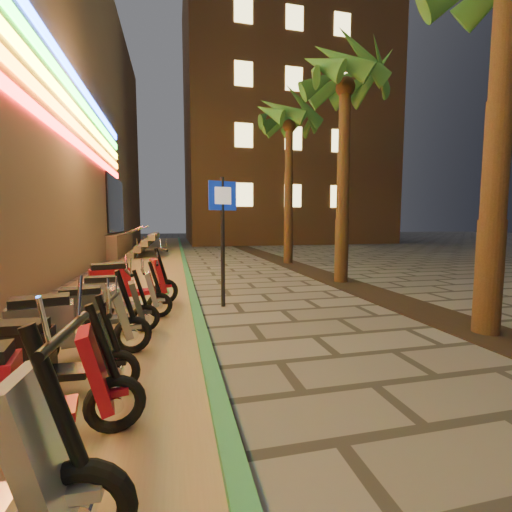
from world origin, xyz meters
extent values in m
plane|color=#474442|center=(0.00, 0.00, 0.00)|extent=(120.00, 120.00, 0.00)
cube|color=#8C7251|center=(-2.60, 10.00, 0.01)|extent=(3.40, 60.00, 0.01)
cube|color=#2A7144|center=(-0.90, 10.00, 0.05)|extent=(0.18, 60.00, 0.10)
cube|color=black|center=(3.60, 5.00, 0.01)|extent=(1.20, 40.00, 0.02)
cube|color=black|center=(-4.45, 18.00, 2.80)|extent=(0.08, 5.00, 3.00)
cube|color=gray|center=(-6.50, 18.00, 0.60)|extent=(5.00, 6.00, 1.20)
cube|color=#FF1414|center=(-4.45, 6.00, 4.50)|extent=(0.06, 26.00, 0.28)
cube|color=orange|center=(-4.45, 6.00, 5.05)|extent=(0.06, 26.00, 0.28)
cube|color=yellow|center=(-4.45, 6.00, 5.60)|extent=(0.06, 26.00, 0.28)
cube|color=#19E526|center=(-4.45, 6.00, 6.15)|extent=(0.06, 26.00, 0.28)
cube|color=gray|center=(-3.50, 18.00, 0.15)|extent=(0.35, 5.00, 0.30)
cube|color=gray|center=(-3.15, 18.00, 0.45)|extent=(0.35, 5.00, 0.30)
cube|color=gray|center=(-2.80, 18.00, 0.75)|extent=(0.35, 5.00, 0.30)
cube|color=gray|center=(-2.45, 18.00, 1.05)|extent=(0.35, 5.00, 0.30)
cylinder|color=silver|center=(-3.90, 16.00, 1.25)|extent=(2.09, 0.06, 0.81)
cylinder|color=silver|center=(-3.90, 20.00, 1.25)|extent=(2.09, 0.06, 0.81)
cube|color=brown|center=(9.00, 32.00, 12.50)|extent=(18.00, 16.00, 25.00)
cube|color=#FFE98C|center=(4.00, 23.97, 4.00)|extent=(1.40, 0.06, 1.80)
cube|color=#FFE98C|center=(8.00, 23.97, 4.00)|extent=(1.40, 0.06, 1.80)
cube|color=#FFE98C|center=(12.00, 23.97, 4.00)|extent=(1.40, 0.06, 1.80)
cube|color=#FFE98C|center=(4.00, 23.97, 8.50)|extent=(1.40, 0.06, 1.80)
cube|color=#FFE98C|center=(8.00, 23.97, 8.50)|extent=(1.40, 0.06, 1.80)
cube|color=#FFE98C|center=(12.00, 23.97, 8.50)|extent=(1.40, 0.06, 1.80)
cube|color=#FFE98C|center=(4.00, 23.97, 13.00)|extent=(1.40, 0.06, 1.80)
cube|color=#FFE98C|center=(8.00, 23.97, 13.00)|extent=(1.40, 0.06, 1.80)
cube|color=#FFE98C|center=(12.00, 23.97, 13.00)|extent=(1.40, 0.06, 1.80)
cube|color=#FFE98C|center=(4.00, 23.97, 17.50)|extent=(1.40, 0.06, 1.80)
cube|color=#FFE98C|center=(8.00, 23.97, 17.50)|extent=(1.40, 0.06, 1.80)
cube|color=#FFE98C|center=(12.00, 23.97, 17.50)|extent=(1.40, 0.06, 1.80)
cylinder|color=#472D19|center=(3.60, 2.00, 2.73)|extent=(0.40, 0.40, 5.45)
cylinder|color=#472D19|center=(3.60, 7.00, 2.85)|extent=(0.40, 0.40, 5.70)
sphere|color=#472D19|center=(3.60, 7.00, 5.70)|extent=(0.56, 0.56, 0.56)
cone|color=#264A17|center=(4.49, 7.00, 6.15)|extent=(0.60, 1.93, 1.52)
cone|color=#264A17|center=(4.28, 7.57, 6.15)|extent=(1.70, 1.86, 1.52)
cone|color=#264A17|center=(3.75, 7.87, 6.15)|extent=(2.00, 0.93, 1.52)
cone|color=#264A17|center=(3.16, 7.77, 6.15)|extent=(1.97, 1.48, 1.52)
cone|color=#264A17|center=(2.77, 7.30, 6.15)|extent=(1.22, 2.02, 1.52)
cone|color=#264A17|center=(2.77, 6.70, 6.15)|extent=(1.22, 2.02, 1.52)
cone|color=#264A17|center=(3.16, 6.23, 6.15)|extent=(1.97, 1.48, 1.52)
cone|color=#264A17|center=(3.75, 6.13, 6.15)|extent=(2.00, 0.93, 1.52)
cone|color=#264A17|center=(4.28, 6.43, 6.15)|extent=(1.70, 1.86, 1.52)
cylinder|color=#472D19|center=(3.60, 12.00, 2.98)|extent=(0.40, 0.40, 5.95)
sphere|color=#472D19|center=(3.60, 12.00, 5.95)|extent=(0.56, 0.56, 0.56)
cone|color=#264A17|center=(4.49, 12.00, 6.40)|extent=(0.60, 1.93, 1.52)
cone|color=#264A17|center=(4.28, 12.57, 6.40)|extent=(1.70, 1.86, 1.52)
cone|color=#264A17|center=(3.75, 12.87, 6.40)|extent=(2.00, 0.93, 1.52)
cone|color=#264A17|center=(3.16, 12.77, 6.40)|extent=(1.97, 1.48, 1.52)
cone|color=#264A17|center=(2.77, 12.30, 6.40)|extent=(1.22, 2.02, 1.52)
cone|color=#264A17|center=(2.77, 11.70, 6.40)|extent=(1.22, 2.02, 1.52)
cone|color=#264A17|center=(3.16, 11.23, 6.40)|extent=(1.97, 1.48, 1.52)
cone|color=#264A17|center=(3.75, 11.13, 6.40)|extent=(2.00, 0.93, 1.52)
cone|color=#264A17|center=(4.28, 11.43, 6.40)|extent=(1.70, 1.86, 1.52)
cylinder|color=black|center=(-0.30, 4.79, 1.37)|extent=(0.09, 0.09, 2.74)
cube|color=#0D27AA|center=(-0.30, 4.77, 2.36)|extent=(0.60, 0.16, 0.60)
cube|color=white|center=(-0.29, 4.75, 2.36)|extent=(0.35, 0.09, 0.35)
torus|color=black|center=(-1.79, -0.61, 0.29)|extent=(0.58, 0.13, 0.58)
cylinder|color=silver|center=(-1.79, -0.61, 0.29)|extent=(0.16, 0.12, 0.16)
cube|color=silver|center=(-1.94, -0.60, 0.67)|extent=(0.31, 0.46, 0.78)
cylinder|color=black|center=(-1.86, -0.61, 0.89)|extent=(0.31, 0.09, 0.83)
cylinder|color=black|center=(-1.81, -0.61, 1.25)|extent=(0.07, 0.65, 0.05)
cube|color=silver|center=(-1.79, -0.61, 0.42)|extent=(0.25, 0.16, 0.07)
torus|color=black|center=(-1.80, 0.56, 0.25)|extent=(0.52, 0.19, 0.51)
cylinder|color=silver|center=(-1.80, 0.56, 0.25)|extent=(0.15, 0.12, 0.14)
cube|color=maroon|center=(-2.35, 0.46, 0.29)|extent=(0.59, 0.42, 0.08)
cube|color=maroon|center=(-1.94, 0.53, 0.58)|extent=(0.33, 0.43, 0.69)
cylinder|color=black|center=(-1.87, 0.55, 0.78)|extent=(0.27, 0.11, 0.72)
cylinder|color=black|center=(-1.82, 0.55, 1.09)|extent=(0.14, 0.56, 0.04)
cube|color=maroon|center=(-1.80, 0.56, 0.37)|extent=(0.24, 0.17, 0.06)
torus|color=black|center=(-2.91, 1.33, 0.24)|extent=(0.48, 0.11, 0.47)
cylinder|color=silver|center=(-2.91, 1.33, 0.24)|extent=(0.13, 0.10, 0.13)
torus|color=black|center=(-1.90, 1.28, 0.24)|extent=(0.48, 0.11, 0.47)
cylinder|color=silver|center=(-1.90, 1.28, 0.24)|extent=(0.13, 0.10, 0.13)
cube|color=black|center=(-2.42, 1.31, 0.27)|extent=(0.51, 0.33, 0.07)
cube|color=black|center=(-2.84, 1.32, 0.50)|extent=(0.65, 0.37, 0.45)
cube|color=black|center=(-2.84, 1.32, 0.76)|extent=(0.57, 0.32, 0.11)
cube|color=black|center=(-2.03, 1.29, 0.54)|extent=(0.26, 0.37, 0.64)
cylinder|color=black|center=(-1.96, 1.29, 0.73)|extent=(0.25, 0.07, 0.67)
cylinder|color=black|center=(-1.92, 1.28, 1.02)|extent=(0.06, 0.53, 0.04)
cube|color=black|center=(-1.90, 1.28, 0.34)|extent=(0.20, 0.14, 0.05)
torus|color=black|center=(-2.96, 2.12, 0.26)|extent=(0.53, 0.23, 0.52)
cylinder|color=silver|center=(-2.96, 2.12, 0.26)|extent=(0.16, 0.13, 0.14)
torus|color=black|center=(-1.87, 2.41, 0.26)|extent=(0.53, 0.23, 0.52)
cylinder|color=silver|center=(-1.87, 2.41, 0.26)|extent=(0.16, 0.13, 0.14)
cube|color=gray|center=(-2.43, 2.26, 0.30)|extent=(0.62, 0.47, 0.08)
cube|color=gray|center=(-2.88, 2.14, 0.55)|extent=(0.78, 0.55, 0.50)
cube|color=black|center=(-2.88, 2.14, 0.84)|extent=(0.68, 0.47, 0.12)
cube|color=gray|center=(-2.01, 2.37, 0.60)|extent=(0.36, 0.46, 0.70)
cylinder|color=black|center=(-1.94, 2.39, 0.80)|extent=(0.28, 0.14, 0.74)
cylinder|color=black|center=(-1.89, 2.40, 1.12)|extent=(0.19, 0.57, 0.04)
cube|color=gray|center=(-1.87, 2.41, 0.38)|extent=(0.25, 0.19, 0.06)
torus|color=black|center=(-2.77, 3.19, 0.23)|extent=(0.47, 0.16, 0.47)
cylinder|color=silver|center=(-2.77, 3.19, 0.23)|extent=(0.14, 0.11, 0.13)
torus|color=black|center=(-1.78, 3.35, 0.23)|extent=(0.47, 0.16, 0.47)
cylinder|color=silver|center=(-1.78, 3.35, 0.23)|extent=(0.14, 0.11, 0.13)
cube|color=#2A2D30|center=(-2.29, 3.27, 0.27)|extent=(0.53, 0.38, 0.07)
cube|color=#2A2D30|center=(-2.70, 3.20, 0.49)|extent=(0.67, 0.43, 0.45)
cube|color=black|center=(-2.70, 3.20, 0.75)|extent=(0.59, 0.37, 0.11)
cube|color=#2A2D30|center=(-1.91, 3.33, 0.54)|extent=(0.29, 0.39, 0.63)
cylinder|color=black|center=(-1.84, 3.34, 0.72)|extent=(0.25, 0.10, 0.66)
cylinder|color=black|center=(-1.80, 3.34, 1.00)|extent=(0.12, 0.52, 0.04)
cube|color=#2A2D30|center=(-1.78, 3.35, 0.34)|extent=(0.21, 0.15, 0.05)
torus|color=black|center=(-2.63, 4.14, 0.24)|extent=(0.48, 0.12, 0.48)
cylinder|color=silver|center=(-2.63, 4.14, 0.24)|extent=(0.13, 0.10, 0.13)
torus|color=black|center=(-1.59, 4.19, 0.24)|extent=(0.48, 0.12, 0.48)
cylinder|color=silver|center=(-1.59, 4.19, 0.24)|extent=(0.13, 0.10, 0.13)
cube|color=silver|center=(-2.12, 4.16, 0.28)|extent=(0.52, 0.34, 0.07)
cube|color=silver|center=(-2.55, 4.14, 0.51)|extent=(0.66, 0.38, 0.46)
cube|color=black|center=(-2.55, 4.14, 0.78)|extent=(0.59, 0.32, 0.11)
cube|color=silver|center=(-1.72, 4.18, 0.55)|extent=(0.26, 0.38, 0.65)
cylinder|color=black|center=(-1.66, 4.18, 0.74)|extent=(0.26, 0.08, 0.68)
cylinder|color=black|center=(-1.61, 4.18, 1.04)|extent=(0.07, 0.54, 0.04)
cube|color=silver|center=(-1.59, 4.19, 0.35)|extent=(0.21, 0.14, 0.06)
torus|color=black|center=(-2.68, 4.94, 0.28)|extent=(0.57, 0.26, 0.56)
cylinder|color=silver|center=(-2.68, 4.94, 0.28)|extent=(0.18, 0.15, 0.15)
torus|color=black|center=(-1.51, 5.28, 0.28)|extent=(0.57, 0.26, 0.56)
cylinder|color=silver|center=(-1.51, 5.28, 0.28)|extent=(0.18, 0.15, 0.15)
cube|color=maroon|center=(-2.10, 5.11, 0.32)|extent=(0.67, 0.52, 0.09)
cube|color=maroon|center=(-2.59, 4.97, 0.60)|extent=(0.84, 0.60, 0.54)
cube|color=black|center=(-2.59, 4.97, 0.91)|extent=(0.74, 0.52, 0.13)
cube|color=maroon|center=(-1.66, 5.24, 0.65)|extent=(0.40, 0.50, 0.76)
cylinder|color=black|center=(-1.58, 5.26, 0.87)|extent=(0.31, 0.15, 0.80)
cylinder|color=black|center=(-1.53, 5.27, 1.21)|extent=(0.22, 0.62, 0.05)
cube|color=maroon|center=(-1.51, 5.28, 0.41)|extent=(0.27, 0.21, 0.06)
camera|label=1|loc=(-1.28, -2.41, 1.78)|focal=24.00mm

